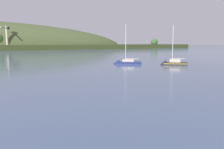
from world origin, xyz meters
TOP-DOWN VIEW (x-y plane):
  - dockside_crane at (14.32, 238.42)m, footprint 9.71×15.05m
  - sailboat_near_mooring at (23.25, 70.70)m, footprint 8.79×7.74m
  - sailboat_midwater_white at (33.57, 60.48)m, footprint 7.85×7.61m

SIDE VIEW (x-z plane):
  - sailboat_near_mooring at x=23.25m, z-range -6.61..7.24m
  - sailboat_midwater_white at x=33.57m, z-range -6.25..7.05m
  - dockside_crane at x=14.32m, z-range -0.05..21.90m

